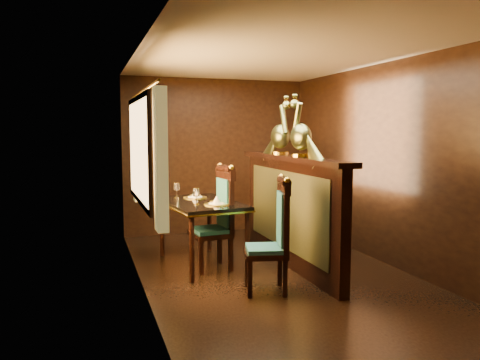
{
  "coord_description": "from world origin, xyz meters",
  "views": [
    {
      "loc": [
        -2.05,
        -4.88,
        1.66
      ],
      "look_at": [
        -0.34,
        0.26,
        1.09
      ],
      "focal_mm": 35.0,
      "sensor_mm": 36.0,
      "label": 1
    }
  ],
  "objects_px": {
    "dining_table": "(201,207)",
    "peacock_left": "(301,125)",
    "peacock_right": "(280,126)",
    "chair_left": "(276,232)",
    "chair_right": "(220,214)"
  },
  "relations": [
    {
      "from": "dining_table",
      "to": "peacock_left",
      "type": "bearing_deg",
      "value": -39.0
    },
    {
      "from": "peacock_right",
      "to": "peacock_left",
      "type": "bearing_deg",
      "value": -90.0
    },
    {
      "from": "dining_table",
      "to": "chair_left",
      "type": "relative_size",
      "value": 1.18
    },
    {
      "from": "chair_left",
      "to": "chair_right",
      "type": "height_order",
      "value": "chair_right"
    },
    {
      "from": "chair_left",
      "to": "peacock_left",
      "type": "relative_size",
      "value": 1.65
    },
    {
      "from": "chair_left",
      "to": "peacock_left",
      "type": "distance_m",
      "value": 1.34
    },
    {
      "from": "chair_left",
      "to": "dining_table",
      "type": "bearing_deg",
      "value": 127.14
    },
    {
      "from": "dining_table",
      "to": "peacock_left",
      "type": "height_order",
      "value": "peacock_left"
    },
    {
      "from": "dining_table",
      "to": "chair_left",
      "type": "distance_m",
      "value": 1.31
    },
    {
      "from": "chair_left",
      "to": "chair_right",
      "type": "bearing_deg",
      "value": 122.34
    },
    {
      "from": "peacock_left",
      "to": "peacock_right",
      "type": "height_order",
      "value": "peacock_left"
    },
    {
      "from": "chair_right",
      "to": "peacock_left",
      "type": "distance_m",
      "value": 1.44
    },
    {
      "from": "chair_left",
      "to": "peacock_left",
      "type": "xyz_separation_m",
      "value": [
        0.53,
        0.55,
        1.1
      ]
    },
    {
      "from": "chair_left",
      "to": "chair_right",
      "type": "distance_m",
      "value": 1.05
    },
    {
      "from": "peacock_left",
      "to": "peacock_right",
      "type": "bearing_deg",
      "value": 90.0
    }
  ]
}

